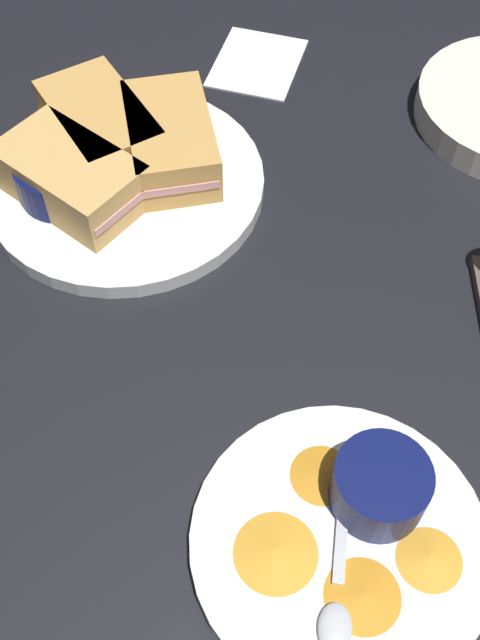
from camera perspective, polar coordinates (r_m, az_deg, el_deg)
name	(u,v)px	position (r cm, az deg, el deg)	size (l,w,h in cm)	color
ground_plane	(246,254)	(70.46, 0.46, 4.96)	(110.00, 110.00, 3.00)	black
plate_sandwich_main	(126,183)	(74.22, -8.56, 10.13)	(26.32, 26.32, 1.60)	white
sandwich_half_near	(171,140)	(73.28, -5.23, 13.32)	(14.49, 10.31, 4.80)	tan
sandwich_half_far	(100,126)	(75.63, -10.45, 14.13)	(15.04, 13.45, 4.80)	tan
sandwich_half_extra	(71,177)	(71.09, -12.59, 10.44)	(13.89, 14.96, 4.80)	tan
ramekin_dark_sauce	(59,177)	(71.89, -13.44, 10.41)	(7.81, 7.81, 3.75)	#0C144C
spoon_by_dark_ramekin	(120,166)	(74.27, -8.98, 11.36)	(6.71, 9.03, 0.80)	silver
plate_chips_companion	(339,544)	(55.02, 7.48, -16.32)	(20.74, 20.74, 1.60)	white
ramekin_light_gravy	(380,485)	(53.69, 10.50, -12.10)	(6.72, 6.72, 4.13)	#0C144C
spoon_by_gravy_ramekin	(336,607)	(52.58, 7.26, -20.59)	(9.96, 2.59, 0.80)	silver
plantain_chip_scatter	(347,531)	(54.22, 8.08, -15.40)	(14.07, 16.96, 0.60)	gold
paper_napkin_folded	(257,62)	(88.51, 1.30, 18.80)	(11.00, 9.00, 0.40)	white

